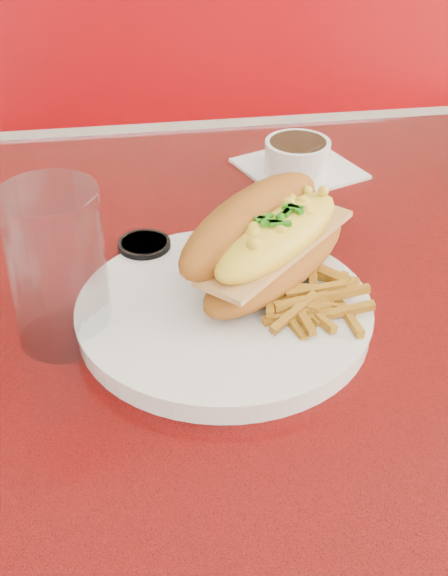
{
  "coord_description": "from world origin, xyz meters",
  "views": [
    {
      "loc": [
        -0.29,
        -0.65,
        1.22
      ],
      "look_at": [
        -0.21,
        -0.06,
        0.81
      ],
      "focal_mm": 50.0,
      "sensor_mm": 36.0,
      "label": 1
    }
  ],
  "objects": [
    {
      "name": "mac_hoagie",
      "position": [
        -0.16,
        -0.01,
        0.83
      ],
      "size": [
        0.22,
        0.22,
        0.09
      ],
      "rotation": [
        0.0,
        0.0,
        0.79
      ],
      "color": "#A75E1A",
      "rests_on": "dinner_plate"
    },
    {
      "name": "gravy_ramekin",
      "position": [
        -0.07,
        0.23,
        0.79
      ],
      "size": [
        0.1,
        0.1,
        0.04
      ],
      "rotation": [
        0.0,
        0.0,
        0.24
      ],
      "color": "white",
      "rests_on": "diner_table"
    },
    {
      "name": "fork",
      "position": [
        -0.14,
        -0.05,
        0.79
      ],
      "size": [
        0.02,
        0.16,
        0.0
      ],
      "rotation": [
        0.0,
        0.0,
        1.59
      ],
      "color": "silver",
      "rests_on": "dinner_plate"
    },
    {
      "name": "diner_table",
      "position": [
        0.0,
        0.0,
        0.61
      ],
      "size": [
        1.23,
        0.83,
        0.77
      ],
      "color": "#B50D0B",
      "rests_on": "ground"
    },
    {
      "name": "sauce_cup_left",
      "position": [
        -0.27,
        0.05,
        0.78
      ],
      "size": [
        0.07,
        0.07,
        0.03
      ],
      "rotation": [
        0.0,
        0.0,
        0.24
      ],
      "color": "black",
      "rests_on": "diner_table"
    },
    {
      "name": "paper_napkin",
      "position": [
        -0.07,
        0.25,
        0.77
      ],
      "size": [
        0.17,
        0.17,
        0.0
      ],
      "primitive_type": "cube",
      "rotation": [
        0.0,
        0.0,
        0.37
      ],
      "color": "white",
      "rests_on": "diner_table"
    },
    {
      "name": "water_tumbler",
      "position": [
        -0.35,
        -0.06,
        0.84
      ],
      "size": [
        0.1,
        0.1,
        0.15
      ],
      "primitive_type": "cylinder",
      "rotation": [
        0.0,
        0.0,
        -0.28
      ],
      "color": "silver",
      "rests_on": "diner_table"
    },
    {
      "name": "dinner_plate",
      "position": [
        -0.21,
        -0.06,
        0.78
      ],
      "size": [
        0.35,
        0.35,
        0.02
      ],
      "rotation": [
        0.0,
        0.0,
        0.34
      ],
      "color": "white",
      "rests_on": "diner_table"
    },
    {
      "name": "fries_pile",
      "position": [
        -0.14,
        -0.06,
        0.8
      ],
      "size": [
        0.1,
        0.09,
        0.03
      ],
      "primitive_type": null,
      "rotation": [
        0.0,
        0.0,
        0.03
      ],
      "color": "#C18620",
      "rests_on": "dinner_plate"
    },
    {
      "name": "booth_bench_far",
      "position": [
        0.0,
        0.81,
        0.29
      ],
      "size": [
        1.2,
        0.51,
        0.9
      ],
      "color": "#A60B10",
      "rests_on": "ground"
    }
  ]
}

